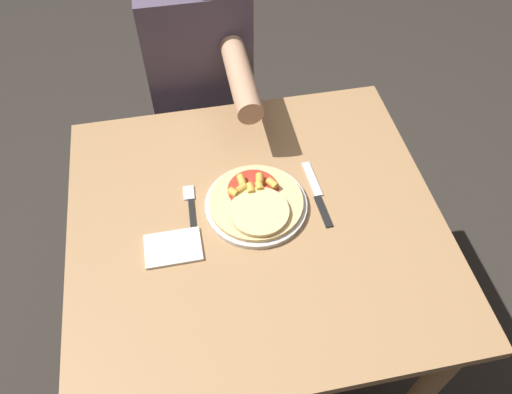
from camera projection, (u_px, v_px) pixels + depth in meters
The scene contains 8 objects.
ground_plane at pixel (256, 339), 1.85m from camera, with size 8.00×8.00×0.00m, color #2D2823.
dining_table at pixel (256, 248), 1.35m from camera, with size 0.93×0.87×0.76m.
plate at pixel (256, 205), 1.27m from camera, with size 0.26×0.26×0.01m.
pizza at pixel (256, 202), 1.25m from camera, with size 0.24×0.24×0.04m.
fork at pixel (191, 208), 1.27m from camera, with size 0.03×0.18×0.00m.
knife at pixel (317, 194), 1.30m from camera, with size 0.03×0.22×0.00m.
napkin at pixel (173, 248), 1.19m from camera, with size 0.14×0.09×0.01m.
person_diner at pixel (201, 81), 1.66m from camera, with size 0.32×0.52×1.24m.
Camera 1 is at (-0.14, -0.71, 1.78)m, focal length 35.00 mm.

